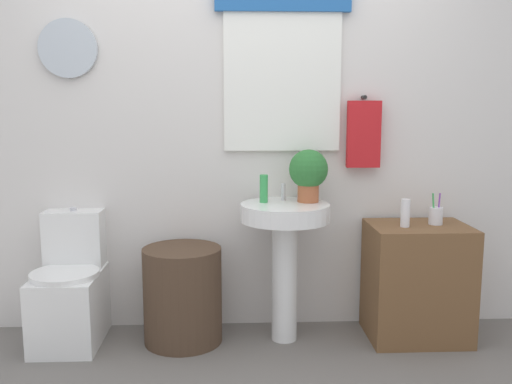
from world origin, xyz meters
The scene contains 10 objects.
back_wall centered at (0.00, 1.15, 1.31)m, with size 4.40×0.18×2.60m.
toilet centered at (-1.00, 0.88, 0.30)m, with size 0.38×0.51×0.77m.
laundry_hamper centered at (-0.35, 0.85, 0.28)m, with size 0.46×0.46×0.56m, color #4C3828.
pedestal_sink centered at (0.25, 0.85, 0.61)m, with size 0.51×0.51×0.82m.
faucet centered at (0.25, 0.97, 0.87)m, with size 0.03×0.03×0.10m, color silver.
wooden_cabinet centered at (1.04, 0.85, 0.34)m, with size 0.57×0.44×0.68m, color brown.
soap_bottle centered at (0.13, 0.90, 0.90)m, with size 0.05×0.05×0.16m, color green.
potted_plant centered at (0.39, 0.91, 0.99)m, with size 0.23×0.23×0.31m.
lotion_bottle centered at (0.94, 0.81, 0.76)m, with size 0.05×0.05×0.16m, color white.
toothbrush_cup centered at (1.14, 0.87, 0.74)m, with size 0.08×0.08×0.19m.
Camera 1 is at (-0.06, -2.27, 1.37)m, focal length 38.95 mm.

